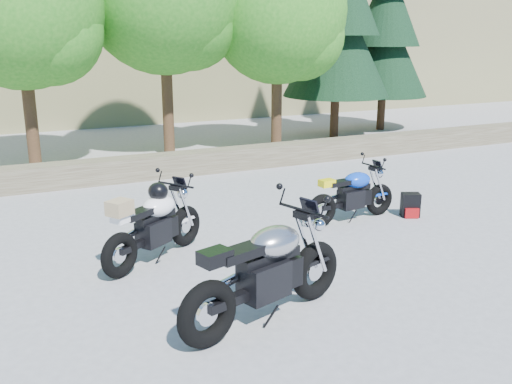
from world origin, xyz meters
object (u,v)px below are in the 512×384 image
Objects in this scene: white_bike at (154,224)px; backpack at (410,205)px; silver_bike at (267,272)px; blue_bike at (352,195)px.

white_bike is 4.56m from backpack.
silver_bike is at bearing -107.24° from white_bike.
white_bike is at bearing 88.84° from silver_bike.
blue_bike is at bearing -28.33° from white_bike.
silver_bike reaches higher than backpack.
silver_bike reaches higher than white_bike.
backpack is (4.55, 0.08, -0.34)m from white_bike.
silver_bike is 5.47× the size of backpack.
blue_bike is at bearing -169.30° from backpack.
backpack is (3.89, 2.29, -0.37)m from silver_bike.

